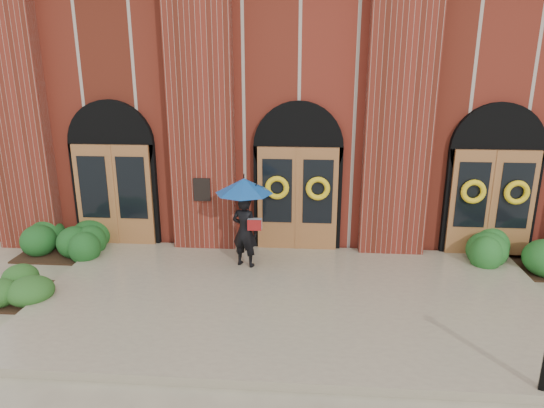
# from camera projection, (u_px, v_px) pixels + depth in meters

# --- Properties ---
(ground) EXTENTS (90.00, 90.00, 0.00)m
(ground) POSITION_uv_depth(u_px,v_px,m) (292.00, 307.00, 9.37)
(ground) COLOR tan
(ground) RESTS_ON ground
(landing) EXTENTS (10.00, 5.30, 0.15)m
(landing) POSITION_uv_depth(u_px,v_px,m) (293.00, 300.00, 9.49)
(landing) COLOR gray
(landing) RESTS_ON ground
(church_building) EXTENTS (16.20, 12.53, 7.00)m
(church_building) POSITION_uv_depth(u_px,v_px,m) (303.00, 92.00, 16.76)
(church_building) COLOR maroon
(church_building) RESTS_ON ground
(man_with_umbrella) EXTENTS (1.60, 1.60, 2.01)m
(man_with_umbrella) POSITION_uv_depth(u_px,v_px,m) (245.00, 205.00, 10.51)
(man_with_umbrella) COLOR black
(man_with_umbrella) RESTS_ON landing
(hedge_wall_left) EXTENTS (2.80, 1.12, 0.72)m
(hedge_wall_left) POSITION_uv_depth(u_px,v_px,m) (82.00, 241.00, 11.76)
(hedge_wall_left) COLOR #174618
(hedge_wall_left) RESTS_ON ground
(hedge_wall_right) EXTENTS (3.00, 1.20, 0.77)m
(hedge_wall_right) POSITION_uv_depth(u_px,v_px,m) (538.00, 254.00, 10.95)
(hedge_wall_right) COLOR #1E561E
(hedge_wall_right) RESTS_ON ground
(hedge_front_left) EXTENTS (1.41, 1.21, 0.50)m
(hedge_front_left) POSITION_uv_depth(u_px,v_px,m) (38.00, 286.00, 9.68)
(hedge_front_left) COLOR #234D1A
(hedge_front_left) RESTS_ON ground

